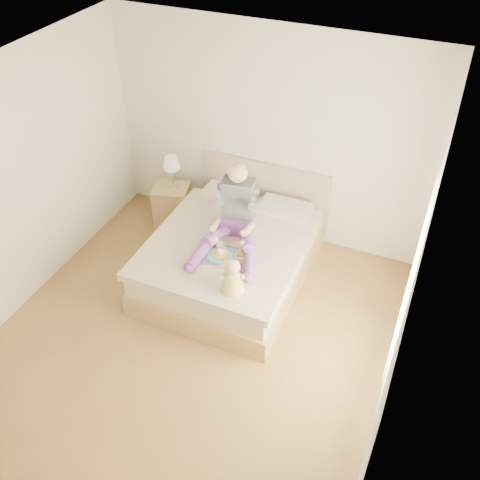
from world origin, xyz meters
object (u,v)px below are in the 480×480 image
at_px(tray, 228,256).
at_px(adult, 234,218).
at_px(bed, 234,253).
at_px(nightstand, 172,205).
at_px(baby, 232,278).

bearing_deg(tray, adult, 98.38).
relative_size(bed, nightstand, 3.94).
xyz_separation_m(adult, tray, (0.09, -0.38, -0.23)).
height_order(nightstand, adult, adult).
bearing_deg(adult, bed, 118.02).
bearing_deg(baby, adult, 85.88).
bearing_deg(tray, nightstand, 135.81).
height_order(nightstand, tray, tray).
distance_m(adult, baby, 0.88).
distance_m(nightstand, baby, 2.19).
xyz_separation_m(bed, adult, (0.03, -0.04, 0.55)).
distance_m(bed, tray, 0.54).
bearing_deg(adult, nightstand, 141.31).
bearing_deg(bed, nightstand, 151.76).
distance_m(tray, baby, 0.51).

